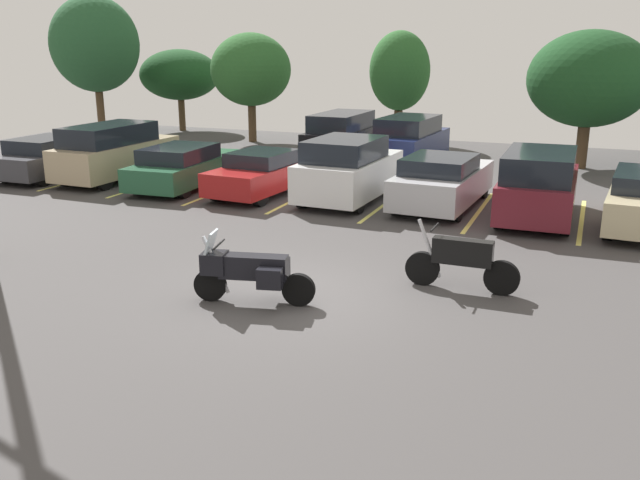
{
  "coord_description": "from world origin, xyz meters",
  "views": [
    {
      "loc": [
        4.97,
        -10.93,
        4.56
      ],
      "look_at": [
        0.15,
        1.04,
        0.81
      ],
      "focal_mm": 38.19,
      "sensor_mm": 36.0,
      "label": 1
    }
  ],
  "objects_px": {
    "car_charcoal": "(53,157)",
    "car_maroon": "(539,185)",
    "car_silver": "(442,181)",
    "car_tan": "(115,152)",
    "car_white": "(348,170)",
    "car_far_navy": "(409,141)",
    "car_far_black": "(343,136)",
    "car_red": "(264,173)",
    "car_green": "(185,166)",
    "motorcycle_touring": "(249,271)",
    "motorcycle_second": "(461,260)"
  },
  "relations": [
    {
      "from": "car_far_black",
      "to": "car_green",
      "type": "bearing_deg",
      "value": -112.97
    },
    {
      "from": "car_green",
      "to": "car_white",
      "type": "bearing_deg",
      "value": 0.21
    },
    {
      "from": "car_charcoal",
      "to": "car_red",
      "type": "relative_size",
      "value": 1.0
    },
    {
      "from": "motorcycle_touring",
      "to": "car_tan",
      "type": "height_order",
      "value": "car_tan"
    },
    {
      "from": "car_white",
      "to": "car_maroon",
      "type": "bearing_deg",
      "value": -2.4
    },
    {
      "from": "car_far_black",
      "to": "car_maroon",
      "type": "bearing_deg",
      "value": -41.48
    },
    {
      "from": "car_red",
      "to": "car_far_navy",
      "type": "xyz_separation_m",
      "value": [
        2.77,
        7.04,
        0.24
      ]
    },
    {
      "from": "car_red",
      "to": "car_far_navy",
      "type": "height_order",
      "value": "car_far_navy"
    },
    {
      "from": "motorcycle_second",
      "to": "car_silver",
      "type": "relative_size",
      "value": 0.46
    },
    {
      "from": "car_tan",
      "to": "car_green",
      "type": "xyz_separation_m",
      "value": [
        2.88,
        -0.13,
        -0.29
      ]
    },
    {
      "from": "car_charcoal",
      "to": "car_far_navy",
      "type": "bearing_deg",
      "value": 33.56
    },
    {
      "from": "car_green",
      "to": "car_far_black",
      "type": "xyz_separation_m",
      "value": [
        2.96,
        6.98,
        0.27
      ]
    },
    {
      "from": "car_silver",
      "to": "car_green",
      "type": "bearing_deg",
      "value": -177.71
    },
    {
      "from": "car_tan",
      "to": "car_far_black",
      "type": "relative_size",
      "value": 1.0
    },
    {
      "from": "car_far_navy",
      "to": "motorcycle_touring",
      "type": "bearing_deg",
      "value": -85.78
    },
    {
      "from": "car_tan",
      "to": "car_silver",
      "type": "height_order",
      "value": "car_tan"
    },
    {
      "from": "motorcycle_touring",
      "to": "car_far_navy",
      "type": "bearing_deg",
      "value": 94.22
    },
    {
      "from": "car_tan",
      "to": "car_white",
      "type": "height_order",
      "value": "car_tan"
    },
    {
      "from": "car_red",
      "to": "car_far_black",
      "type": "height_order",
      "value": "car_far_black"
    },
    {
      "from": "car_charcoal",
      "to": "car_maroon",
      "type": "height_order",
      "value": "car_maroon"
    },
    {
      "from": "motorcycle_touring",
      "to": "car_silver",
      "type": "height_order",
      "value": "car_silver"
    },
    {
      "from": "motorcycle_second",
      "to": "car_far_navy",
      "type": "bearing_deg",
      "value": 108.82
    },
    {
      "from": "car_red",
      "to": "car_charcoal",
      "type": "bearing_deg",
      "value": -178.6
    },
    {
      "from": "car_red",
      "to": "car_far_navy",
      "type": "relative_size",
      "value": 0.94
    },
    {
      "from": "car_far_navy",
      "to": "car_green",
      "type": "bearing_deg",
      "value": -129.03
    },
    {
      "from": "car_far_navy",
      "to": "car_far_black",
      "type": "bearing_deg",
      "value": -179.81
    },
    {
      "from": "car_green",
      "to": "car_white",
      "type": "xyz_separation_m",
      "value": [
        5.66,
        0.02,
        0.26
      ]
    },
    {
      "from": "motorcycle_touring",
      "to": "car_green",
      "type": "distance_m",
      "value": 10.88
    },
    {
      "from": "car_far_navy",
      "to": "car_silver",
      "type": "bearing_deg",
      "value": -67.6
    },
    {
      "from": "motorcycle_second",
      "to": "car_maroon",
      "type": "distance_m",
      "value": 6.23
    },
    {
      "from": "car_far_navy",
      "to": "car_red",
      "type": "bearing_deg",
      "value": -111.48
    },
    {
      "from": "motorcycle_second",
      "to": "car_tan",
      "type": "bearing_deg",
      "value": 153.58
    },
    {
      "from": "motorcycle_touring",
      "to": "car_charcoal",
      "type": "relative_size",
      "value": 0.49
    },
    {
      "from": "motorcycle_touring",
      "to": "car_tan",
      "type": "distance_m",
      "value": 12.97
    },
    {
      "from": "car_silver",
      "to": "car_tan",
      "type": "bearing_deg",
      "value": -178.97
    },
    {
      "from": "motorcycle_second",
      "to": "car_green",
      "type": "xyz_separation_m",
      "value": [
        -10.22,
        6.37,
        0.09
      ]
    },
    {
      "from": "motorcycle_second",
      "to": "car_far_navy",
      "type": "relative_size",
      "value": 0.45
    },
    {
      "from": "motorcycle_second",
      "to": "car_far_navy",
      "type": "distance_m",
      "value": 14.12
    },
    {
      "from": "car_tan",
      "to": "car_green",
      "type": "distance_m",
      "value": 2.89
    },
    {
      "from": "motorcycle_touring",
      "to": "car_far_black",
      "type": "distance_m",
      "value": 15.94
    },
    {
      "from": "car_green",
      "to": "car_far_black",
      "type": "relative_size",
      "value": 1.01
    },
    {
      "from": "car_silver",
      "to": "car_far_black",
      "type": "height_order",
      "value": "car_far_black"
    },
    {
      "from": "car_silver",
      "to": "car_far_navy",
      "type": "distance_m",
      "value": 7.2
    },
    {
      "from": "car_white",
      "to": "car_silver",
      "type": "height_order",
      "value": "car_white"
    },
    {
      "from": "car_maroon",
      "to": "car_white",
      "type": "bearing_deg",
      "value": 177.6
    },
    {
      "from": "car_tan",
      "to": "car_maroon",
      "type": "height_order",
      "value": "car_tan"
    },
    {
      "from": "car_tan",
      "to": "car_silver",
      "type": "relative_size",
      "value": 1.03
    },
    {
      "from": "car_tan",
      "to": "motorcycle_touring",
      "type": "bearing_deg",
      "value": -41.68
    },
    {
      "from": "car_tan",
      "to": "car_silver",
      "type": "distance_m",
      "value": 11.29
    },
    {
      "from": "car_green",
      "to": "car_far_black",
      "type": "bearing_deg",
      "value": 67.03
    }
  ]
}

